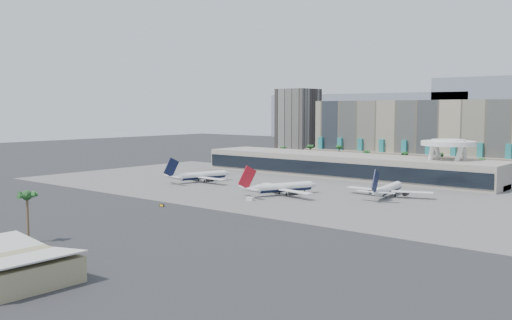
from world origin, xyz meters
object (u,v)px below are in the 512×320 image
Objects in this scene: service_vehicle_b at (250,199)px; taxiway_sign at (162,205)px; airliner_right at (388,189)px; service_vehicle_a at (187,177)px; airliner_centre at (281,187)px; airliner_left at (200,175)px.

taxiway_sign is at bearing -120.90° from service_vehicle_b.
airliner_right is 110.68m from service_vehicle_a.
service_vehicle_a is at bearing 176.66° from airliner_right.
airliner_centre reaches higher than service_vehicle_a.
airliner_right reaches higher than taxiway_sign.
service_vehicle_b is (-37.68, -44.50, -2.55)m from airliner_right.
service_vehicle_b is (72.45, -33.63, -0.30)m from service_vehicle_a.
service_vehicle_b is (-0.59, -19.88, -2.64)m from airliner_centre.
service_vehicle_b is (57.34, -28.67, -2.58)m from airliner_left.
taxiway_sign is (-16.61, -31.90, -0.25)m from service_vehicle_b.
service_vehicle_b is 1.28× the size of taxiway_sign.
airliner_left reaches higher than airliner_right.
airliner_right is 8.64× the size of service_vehicle_a.
airliner_centre is 8.44× the size of service_vehicle_a.
service_vehicle_b is 35.97m from taxiway_sign.
taxiway_sign is at bearing -26.31° from service_vehicle_a.
airliner_right is (95.01, 15.82, -0.03)m from airliner_left.
airliner_left is 64.16m from service_vehicle_b.
airliner_left is 12.58× the size of service_vehicle_b.
service_vehicle_b is at bearing -69.40° from airliner_centre.
service_vehicle_a is (-110.12, -10.86, -2.25)m from airliner_right.
airliner_left reaches higher than service_vehicle_a.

